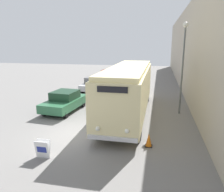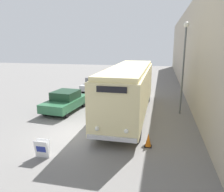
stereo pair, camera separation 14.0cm
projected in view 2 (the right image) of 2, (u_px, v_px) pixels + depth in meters
name	position (u px, v px, depth m)	size (l,w,h in m)	color
ground_plane	(80.00, 134.00, 12.16)	(80.00, 80.00, 0.00)	slate
building_wall_right	(191.00, 51.00, 19.20)	(0.30, 60.00, 8.59)	#B2A893
vintage_bus	(129.00, 88.00, 15.08)	(2.53, 11.01, 3.43)	black
sign_board	(42.00, 149.00, 9.62)	(0.65, 0.31, 0.82)	gray
streetlamp	(184.00, 56.00, 14.81)	(0.36, 0.36, 6.33)	#595E60
parked_car_near	(65.00, 101.00, 16.29)	(2.30, 4.30, 1.51)	black
parked_car_mid	(95.00, 84.00, 23.35)	(1.92, 4.30, 1.47)	black
parked_car_far	(108.00, 75.00, 30.45)	(1.84, 4.46, 1.35)	black
traffic_cone	(148.00, 140.00, 10.65)	(0.36, 0.36, 0.68)	black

